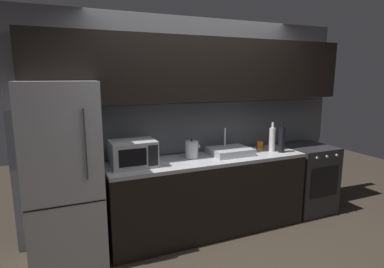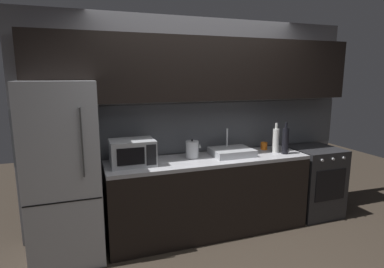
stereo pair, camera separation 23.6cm
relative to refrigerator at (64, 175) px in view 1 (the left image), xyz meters
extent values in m
cube|color=slate|center=(1.55, 0.40, 0.36)|extent=(4.07, 0.10, 2.50)
cube|color=#4C4F54|center=(1.55, 0.35, 0.31)|extent=(4.07, 0.01, 0.60)
cube|color=black|center=(1.55, 0.18, 1.01)|extent=(3.75, 0.34, 0.70)
cube|color=black|center=(1.55, 0.00, -0.46)|extent=(2.33, 0.60, 0.86)
cube|color=#9E9EA3|center=(1.55, 0.00, -0.01)|extent=(2.33, 0.60, 0.04)
cube|color=#ADAFB5|center=(0.00, 0.00, 0.00)|extent=(0.68, 0.66, 1.78)
cube|color=black|center=(0.00, -0.33, -0.18)|extent=(0.67, 0.00, 0.01)
cylinder|color=#333333|center=(0.19, -0.35, 0.36)|extent=(0.02, 0.02, 0.62)
cube|color=#232326|center=(3.05, 0.00, -0.44)|extent=(0.60, 0.60, 0.90)
cube|color=black|center=(3.05, -0.30, -0.40)|extent=(0.45, 0.01, 0.40)
cylinder|color=#B2B2B7|center=(2.89, -0.31, -0.06)|extent=(0.03, 0.02, 0.03)
cylinder|color=#B2B2B7|center=(3.05, -0.31, -0.06)|extent=(0.03, 0.02, 0.03)
cylinder|color=#B2B2B7|center=(3.22, -0.31, -0.06)|extent=(0.03, 0.02, 0.03)
cube|color=#A8AAAF|center=(0.68, 0.02, 0.14)|extent=(0.46, 0.34, 0.27)
cube|color=black|center=(0.64, -0.15, 0.14)|extent=(0.28, 0.01, 0.18)
cube|color=black|center=(0.85, -0.15, 0.14)|extent=(0.10, 0.01, 0.22)
cube|color=#ADAFB5|center=(1.85, 0.03, 0.05)|extent=(0.48, 0.38, 0.08)
cylinder|color=silver|center=(1.85, 0.16, 0.20)|extent=(0.02, 0.02, 0.22)
cylinder|color=#B7BABF|center=(1.36, 0.07, 0.11)|extent=(0.15, 0.15, 0.20)
sphere|color=black|center=(1.36, 0.07, 0.22)|extent=(0.02, 0.02, 0.02)
cone|color=#B7BABF|center=(1.46, 0.07, 0.15)|extent=(0.03, 0.03, 0.05)
cylinder|color=black|center=(2.49, -0.12, 0.16)|extent=(0.08, 0.08, 0.31)
cylinder|color=black|center=(2.49, -0.12, 0.35)|extent=(0.03, 0.03, 0.07)
cylinder|color=silver|center=(2.42, -0.02, 0.16)|extent=(0.08, 0.08, 0.29)
cylinder|color=silver|center=(2.42, -0.02, 0.34)|extent=(0.03, 0.03, 0.07)
cylinder|color=orange|center=(2.37, 0.16, 0.05)|extent=(0.08, 0.08, 0.09)
camera|label=1|loc=(-0.01, -3.11, 0.94)|focal=29.19mm
camera|label=2|loc=(0.21, -3.19, 0.94)|focal=29.19mm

